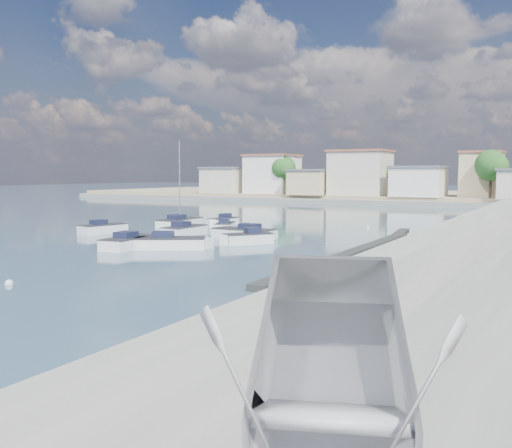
{
  "coord_description": "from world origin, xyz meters",
  "views": [
    {
      "loc": [
        19.62,
        -25.72,
        5.53
      ],
      "look_at": [
        -2.63,
        14.45,
        1.4
      ],
      "focal_mm": 40.0,
      "sensor_mm": 36.0,
      "label": 1
    }
  ],
  "objects_px": {
    "motorboat_a": "(133,243)",
    "motorboat_g": "(222,222)",
    "motorboat_c": "(241,234)",
    "motorboat_d": "(245,239)",
    "motorboat_f": "(225,227)",
    "sailboat": "(182,222)",
    "motorboat_b": "(105,229)",
    "motorboat_h": "(174,244)",
    "motorboat_e": "(186,231)"
  },
  "relations": [
    {
      "from": "motorboat_a",
      "to": "motorboat_g",
      "type": "relative_size",
      "value": 1.28
    },
    {
      "from": "motorboat_c",
      "to": "motorboat_d",
      "type": "bearing_deg",
      "value": -54.99
    },
    {
      "from": "motorboat_a",
      "to": "motorboat_f",
      "type": "bearing_deg",
      "value": 91.73
    },
    {
      "from": "motorboat_g",
      "to": "motorboat_d",
      "type": "bearing_deg",
      "value": -50.79
    },
    {
      "from": "motorboat_c",
      "to": "sailboat",
      "type": "bearing_deg",
      "value": 150.37
    },
    {
      "from": "motorboat_b",
      "to": "motorboat_h",
      "type": "height_order",
      "value": "same"
    },
    {
      "from": "motorboat_a",
      "to": "motorboat_d",
      "type": "bearing_deg",
      "value": 43.86
    },
    {
      "from": "motorboat_d",
      "to": "motorboat_f",
      "type": "xyz_separation_m",
      "value": [
        -6.62,
        7.62,
        0.0
      ]
    },
    {
      "from": "motorboat_c",
      "to": "motorboat_f",
      "type": "height_order",
      "value": "same"
    },
    {
      "from": "motorboat_a",
      "to": "motorboat_c",
      "type": "distance_m",
      "value": 10.06
    },
    {
      "from": "motorboat_h",
      "to": "sailboat",
      "type": "distance_m",
      "value": 17.43
    },
    {
      "from": "motorboat_d",
      "to": "motorboat_g",
      "type": "bearing_deg",
      "value": 129.21
    },
    {
      "from": "motorboat_a",
      "to": "motorboat_h",
      "type": "bearing_deg",
      "value": 19.18
    },
    {
      "from": "motorboat_f",
      "to": "sailboat",
      "type": "distance_m",
      "value": 6.71
    },
    {
      "from": "motorboat_b",
      "to": "motorboat_d",
      "type": "height_order",
      "value": "same"
    },
    {
      "from": "motorboat_h",
      "to": "sailboat",
      "type": "bearing_deg",
      "value": 124.63
    },
    {
      "from": "motorboat_h",
      "to": "motorboat_b",
      "type": "bearing_deg",
      "value": 155.08
    },
    {
      "from": "motorboat_f",
      "to": "sailboat",
      "type": "xyz_separation_m",
      "value": [
        -6.46,
        1.8,
        0.03
      ]
    },
    {
      "from": "motorboat_b",
      "to": "motorboat_c",
      "type": "xyz_separation_m",
      "value": [
        13.04,
        2.56,
        0.0
      ]
    },
    {
      "from": "motorboat_a",
      "to": "motorboat_c",
      "type": "height_order",
      "value": "same"
    },
    {
      "from": "motorboat_c",
      "to": "motorboat_h",
      "type": "bearing_deg",
      "value": -96.04
    },
    {
      "from": "motorboat_f",
      "to": "motorboat_g",
      "type": "height_order",
      "value": "same"
    },
    {
      "from": "motorboat_d",
      "to": "motorboat_h",
      "type": "bearing_deg",
      "value": -122.89
    },
    {
      "from": "motorboat_g",
      "to": "sailboat",
      "type": "relative_size",
      "value": 0.49
    },
    {
      "from": "motorboat_a",
      "to": "motorboat_b",
      "type": "height_order",
      "value": "same"
    },
    {
      "from": "sailboat",
      "to": "motorboat_f",
      "type": "bearing_deg",
      "value": -15.59
    },
    {
      "from": "motorboat_f",
      "to": "motorboat_b",
      "type": "bearing_deg",
      "value": -141.74
    },
    {
      "from": "motorboat_g",
      "to": "motorboat_h",
      "type": "height_order",
      "value": "same"
    },
    {
      "from": "motorboat_d",
      "to": "motorboat_h",
      "type": "distance_m",
      "value": 5.86
    },
    {
      "from": "motorboat_c",
      "to": "motorboat_d",
      "type": "relative_size",
      "value": 1.54
    },
    {
      "from": "motorboat_a",
      "to": "motorboat_h",
      "type": "relative_size",
      "value": 1.05
    },
    {
      "from": "motorboat_b",
      "to": "motorboat_h",
      "type": "bearing_deg",
      "value": -24.92
    },
    {
      "from": "motorboat_a",
      "to": "motorboat_e",
      "type": "height_order",
      "value": "same"
    },
    {
      "from": "motorboat_c",
      "to": "motorboat_d",
      "type": "height_order",
      "value": "same"
    },
    {
      "from": "motorboat_d",
      "to": "motorboat_h",
      "type": "relative_size",
      "value": 0.73
    },
    {
      "from": "motorboat_a",
      "to": "motorboat_b",
      "type": "relative_size",
      "value": 1.15
    },
    {
      "from": "motorboat_a",
      "to": "motorboat_c",
      "type": "bearing_deg",
      "value": 67.16
    },
    {
      "from": "motorboat_b",
      "to": "sailboat",
      "type": "xyz_separation_m",
      "value": [
        2.27,
        8.69,
        0.04
      ]
    },
    {
      "from": "motorboat_c",
      "to": "motorboat_g",
      "type": "bearing_deg",
      "value": 130.69
    },
    {
      "from": "motorboat_a",
      "to": "sailboat",
      "type": "bearing_deg",
      "value": 114.04
    },
    {
      "from": "motorboat_e",
      "to": "motorboat_f",
      "type": "relative_size",
      "value": 1.4
    },
    {
      "from": "motorboat_a",
      "to": "motorboat_f",
      "type": "height_order",
      "value": "same"
    },
    {
      "from": "motorboat_b",
      "to": "motorboat_h",
      "type": "distance_m",
      "value": 13.42
    },
    {
      "from": "motorboat_d",
      "to": "motorboat_f",
      "type": "bearing_deg",
      "value": 130.99
    },
    {
      "from": "motorboat_f",
      "to": "motorboat_h",
      "type": "xyz_separation_m",
      "value": [
        3.44,
        -12.54,
        0.0
      ]
    },
    {
      "from": "motorboat_e",
      "to": "motorboat_g",
      "type": "xyz_separation_m",
      "value": [
        -1.93,
        9.02,
        0.0
      ]
    },
    {
      "from": "motorboat_a",
      "to": "motorboat_e",
      "type": "bearing_deg",
      "value": 100.25
    },
    {
      "from": "motorboat_h",
      "to": "motorboat_a",
      "type": "bearing_deg",
      "value": -160.82
    },
    {
      "from": "motorboat_b",
      "to": "motorboat_d",
      "type": "xyz_separation_m",
      "value": [
        15.35,
        -0.74,
        -0.0
      ]
    },
    {
      "from": "motorboat_d",
      "to": "sailboat",
      "type": "xyz_separation_m",
      "value": [
        -13.08,
        9.42,
        0.04
      ]
    }
  ]
}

